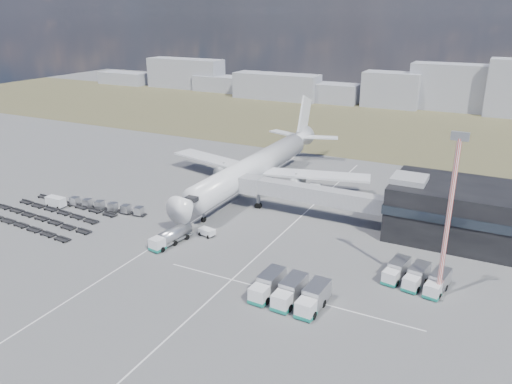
% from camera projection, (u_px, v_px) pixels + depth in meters
% --- Properties ---
extents(ground, '(420.00, 420.00, 0.00)m').
position_uv_depth(ground, '(177.00, 239.00, 90.37)').
color(ground, '#565659').
rests_on(ground, ground).
extents(grass_strip, '(420.00, 90.00, 0.01)m').
position_uv_depth(grass_strip, '(353.00, 124.00, 182.43)').
color(grass_strip, brown).
rests_on(grass_strip, ground).
extents(lane_markings, '(47.12, 110.00, 0.01)m').
position_uv_depth(lane_markings, '(232.00, 244.00, 88.71)').
color(lane_markings, silver).
rests_on(lane_markings, ground).
extents(terminal, '(30.40, 16.40, 11.00)m').
position_uv_depth(terminal, '(477.00, 213.00, 88.22)').
color(terminal, black).
rests_on(terminal, ground).
extents(jet_bridge, '(30.30, 3.80, 7.05)m').
position_uv_depth(jet_bridge, '(302.00, 193.00, 98.94)').
color(jet_bridge, '#939399').
rests_on(jet_bridge, ground).
extents(airliner, '(51.59, 64.53, 17.62)m').
position_uv_depth(airliner, '(258.00, 165.00, 115.65)').
color(airliner, silver).
rests_on(airliner, ground).
extents(skyline, '(315.46, 22.15, 21.89)m').
position_uv_depth(skyline, '(432.00, 90.00, 206.27)').
color(skyline, '#9395A1').
rests_on(skyline, ground).
extents(fuel_tanker, '(3.59, 9.17, 2.89)m').
position_uv_depth(fuel_tanker, '(171.00, 236.00, 88.17)').
color(fuel_tanker, silver).
rests_on(fuel_tanker, ground).
extents(pushback_tug, '(3.26, 2.23, 1.38)m').
position_uv_depth(pushback_tug, '(207.00, 232.00, 91.66)').
color(pushback_tug, silver).
rests_on(pushback_tug, ground).
extents(utility_van, '(4.22, 1.92, 2.26)m').
position_uv_depth(utility_van, '(56.00, 202.00, 104.90)').
color(utility_van, silver).
rests_on(utility_van, ground).
extents(catering_truck, '(2.46, 5.64, 2.56)m').
position_uv_depth(catering_truck, '(312.00, 193.00, 109.87)').
color(catering_truck, silver).
rests_on(catering_truck, ground).
extents(service_trucks_near, '(10.06, 7.79, 2.96)m').
position_uv_depth(service_trucks_near, '(290.00, 292.00, 70.57)').
color(service_trucks_near, silver).
rests_on(service_trucks_near, ground).
extents(service_trucks_far, '(9.52, 7.80, 2.61)m').
position_uv_depth(service_trucks_far, '(416.00, 276.00, 74.96)').
color(service_trucks_far, silver).
rests_on(service_trucks_far, ground).
extents(uld_row, '(18.55, 3.57, 1.68)m').
position_uv_depth(uld_row, '(106.00, 206.00, 103.09)').
color(uld_row, black).
rests_on(uld_row, ground).
extents(baggage_dollies, '(28.31, 15.85, 0.72)m').
position_uv_depth(baggage_dollies, '(47.00, 214.00, 100.54)').
color(baggage_dollies, black).
rests_on(baggage_dollies, ground).
extents(floodlight_mast, '(2.28, 1.89, 24.43)m').
position_uv_depth(floodlight_mast, '(448.00, 219.00, 67.98)').
color(floodlight_mast, red).
rests_on(floodlight_mast, ground).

